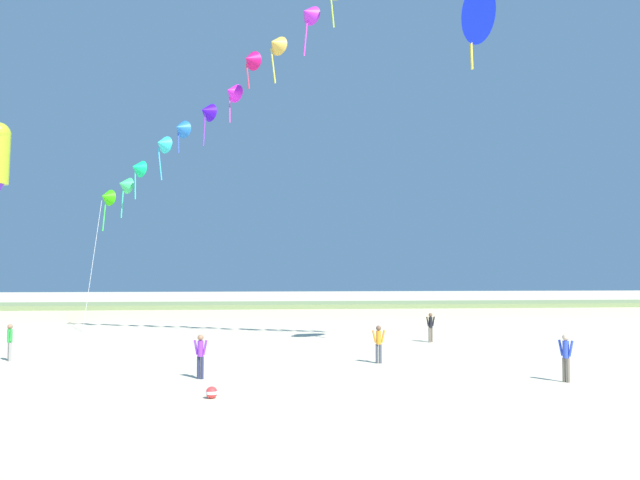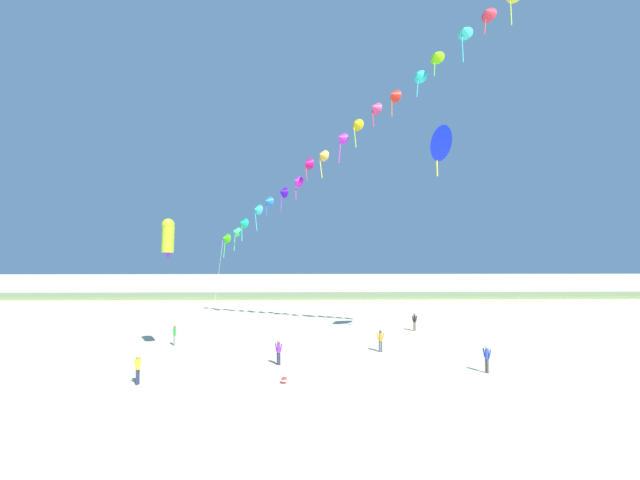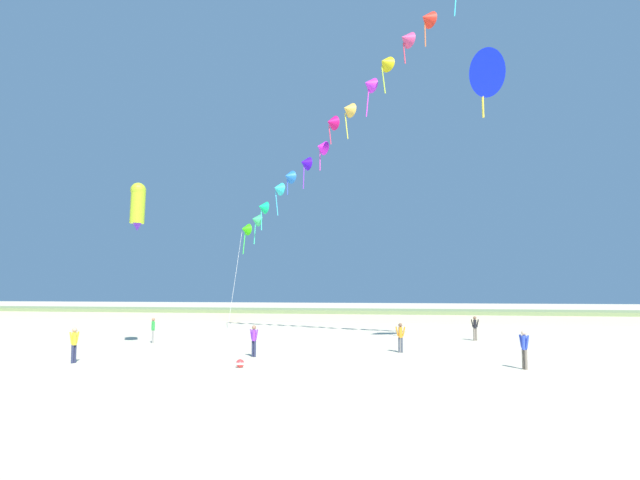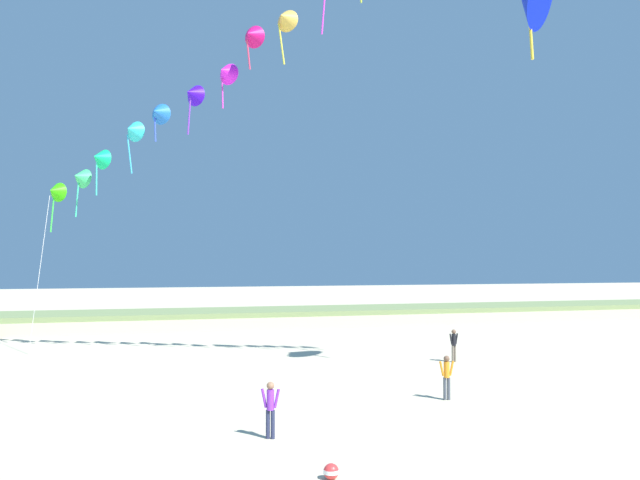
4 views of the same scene
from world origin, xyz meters
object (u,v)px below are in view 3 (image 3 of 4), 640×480
at_px(person_near_left, 153,328).
at_px(person_mid_center, 475,327).
at_px(person_near_right, 524,347).
at_px(beach_ball, 240,363).
at_px(large_kite_mid_trail, 482,73).
at_px(person_far_left, 254,339).
at_px(person_far_center, 74,342).
at_px(large_kite_low_lead, 138,204).
at_px(person_far_right, 400,335).

relative_size(person_near_left, person_mid_center, 0.99).
distance_m(person_near_right, beach_ball, 12.29).
bearing_deg(large_kite_mid_trail, person_near_right, -83.81).
height_order(person_near_left, person_far_left, person_near_left).
bearing_deg(large_kite_mid_trail, person_near_left, 178.51).
bearing_deg(person_near_right, large_kite_mid_trail, 96.19).
bearing_deg(person_far_center, beach_ball, 0.59).
bearing_deg(large_kite_low_lead, person_mid_center, 24.81).
relative_size(large_kite_mid_trail, beach_ball, 11.46).
bearing_deg(beach_ball, large_kite_mid_trail, 38.76).
xyz_separation_m(person_mid_center, beach_ball, (-11.05, -15.52, -0.75)).
height_order(person_far_right, large_kite_low_lead, large_kite_low_lead).
relative_size(person_near_right, large_kite_mid_trail, 0.40).
bearing_deg(beach_ball, person_near_left, 133.52).
height_order(person_mid_center, person_far_left, person_mid_center).
distance_m(person_far_right, large_kite_mid_trail, 15.83).
relative_size(person_near_left, beach_ball, 4.42).
relative_size(person_near_right, person_mid_center, 1.04).
bearing_deg(person_mid_center, person_near_left, -163.77).
bearing_deg(person_near_right, person_mid_center, 94.51).
distance_m(person_near_right, person_far_center, 20.29).
relative_size(person_near_right, person_far_right, 1.05).
distance_m(person_far_center, large_kite_low_lead, 9.89).
relative_size(person_mid_center, large_kite_low_lead, 0.56).
distance_m(person_near_right, large_kite_low_lead, 22.56).
relative_size(person_far_center, large_kite_mid_trail, 0.40).
xyz_separation_m(person_near_left, person_near_right, (21.29, -7.85, 0.04)).
bearing_deg(person_far_right, person_near_right, -44.86).
height_order(person_near_right, person_far_center, person_near_right).
relative_size(person_far_right, large_kite_low_lead, 0.56).
xyz_separation_m(large_kite_mid_trail, beach_ball, (-11.34, -9.10, -15.73)).
distance_m(person_near_left, large_kite_mid_trail, 25.39).
bearing_deg(person_far_right, person_far_center, -153.17).
bearing_deg(person_near_left, beach_ball, -46.48).
bearing_deg(person_near_right, beach_ball, -171.64).
relative_size(person_far_right, person_far_center, 0.97).
bearing_deg(person_far_left, person_mid_center, 44.98).
xyz_separation_m(person_near_left, large_kite_mid_trail, (20.49, -0.53, 14.98)).
xyz_separation_m(person_near_right, beach_ball, (-12.14, -1.78, -0.78)).
distance_m(person_near_left, person_far_right, 15.89).
relative_size(person_mid_center, beach_ball, 4.44).
bearing_deg(person_far_left, large_kite_low_lead, 162.41).
height_order(person_near_left, large_kite_mid_trail, large_kite_mid_trail).
bearing_deg(person_far_center, person_far_left, 27.86).
bearing_deg(person_far_center, person_near_left, 96.34).
xyz_separation_m(person_near_right, large_kite_mid_trail, (-0.79, 7.32, 14.94)).
height_order(person_mid_center, large_kite_mid_trail, large_kite_mid_trail).
distance_m(person_near_left, person_mid_center, 21.04).
height_order(person_far_left, person_far_center, person_far_center).
distance_m(large_kite_mid_trail, beach_ball, 21.42).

